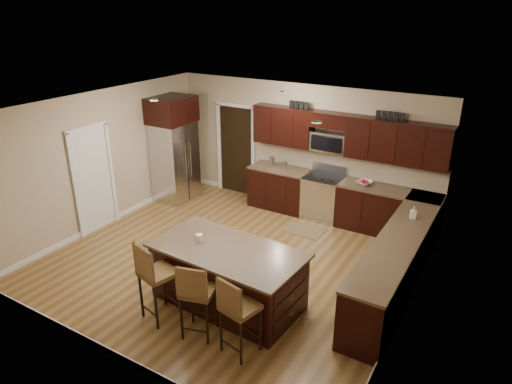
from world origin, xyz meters
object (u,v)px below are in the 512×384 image
Objects in this scene: range at (323,197)px; refrigerator at (174,148)px; stool_left at (153,274)px; stool_mid at (196,292)px; island at (228,278)px; stool_right at (237,308)px.

range is 0.47× the size of refrigerator.
stool_mid is at bearing 15.20° from stool_left.
island is 2.03× the size of stool_mid.
stool_left reaches higher than range.
stool_left is 1.37m from stool_right.
range is 0.92× the size of stool_left.
stool_right is (0.71, -0.85, 0.27)m from island.
range is 0.98× the size of stool_mid.
stool_left is 0.51× the size of refrigerator.
refrigerator is at bearing -166.88° from range.
refrigerator reaches higher than stool_left.
range is at bearing 111.08° from stool_right.
refrigerator is (-3.98, 3.55, 0.50)m from stool_right.
refrigerator is (-3.30, -0.77, 0.73)m from range.
island is 4.31m from refrigerator.
range is 3.47m from island.
island is 1.12m from stool_left.
stool_mid is at bearing -81.48° from island.
stool_left is 1.07× the size of stool_mid.
stool_right is (0.63, -0.00, -0.01)m from stool_mid.
stool_right is 0.48× the size of refrigerator.
stool_left is at bearing -53.70° from refrigerator.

